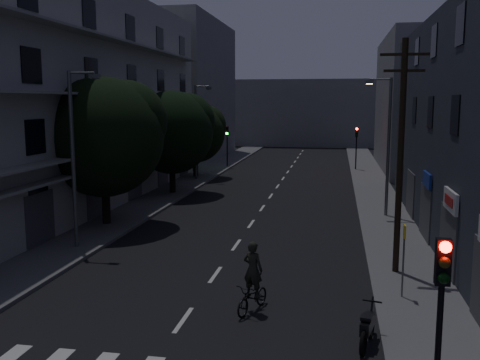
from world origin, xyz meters
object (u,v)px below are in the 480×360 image
(traffic_signal_near, at_px, (441,298))
(cyclist, at_px, (253,288))
(bus_stop_sign, at_px, (404,248))
(utility_pole, at_px, (401,153))
(motorcycle, at_px, (368,329))

(traffic_signal_near, distance_m, cyclist, 8.05)
(traffic_signal_near, distance_m, bus_stop_sign, 8.14)
(traffic_signal_near, relative_size, bus_stop_sign, 1.62)
(utility_pole, distance_m, motorcycle, 8.00)
(traffic_signal_near, relative_size, cyclist, 1.74)
(utility_pole, bearing_deg, traffic_signal_near, -91.97)
(bus_stop_sign, relative_size, cyclist, 1.07)
(traffic_signal_near, bearing_deg, cyclist, 126.70)
(bus_stop_sign, height_order, cyclist, bus_stop_sign)
(bus_stop_sign, bearing_deg, cyclist, -159.29)
(motorcycle, relative_size, cyclist, 0.81)
(utility_pole, height_order, motorcycle, utility_pole)
(cyclist, bearing_deg, traffic_signal_near, -32.83)
(traffic_signal_near, distance_m, motorcycle, 5.18)
(utility_pole, relative_size, bus_stop_sign, 3.56)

